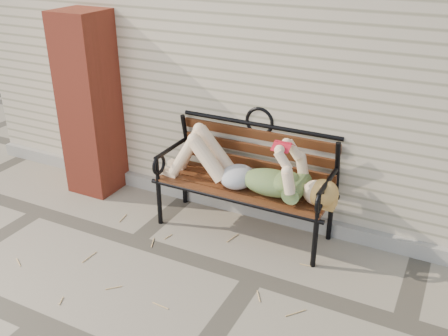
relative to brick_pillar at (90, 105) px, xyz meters
The scene contains 7 objects.
ground 2.62m from the brick_pillar, 18.06° to the right, with size 80.00×80.00×0.00m, color gray.
house_wall 3.26m from the brick_pillar, 44.37° to the left, with size 8.00×4.00×3.00m, color #C5B49A.
foundation_strip 2.49m from the brick_pillar, ahead, with size 8.00×0.10×0.15m, color #9F9B8F.
brick_pillar is the anchor object (origin of this frame).
garden_bench 1.92m from the brick_pillar, ahead, with size 1.84×0.73×1.19m.
reading_woman 1.93m from the brick_pillar, ahead, with size 1.73×0.39×0.55m.
straw_scatter 2.26m from the brick_pillar, 32.38° to the right, with size 3.02×1.41×0.01m.
Camera 1 is at (1.33, -3.22, 2.71)m, focal length 40.00 mm.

